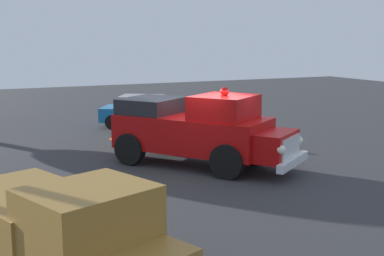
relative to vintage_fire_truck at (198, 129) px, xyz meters
The scene contains 9 objects.
ground_plane 1.34m from the vintage_fire_truck, 162.47° to the right, with size 60.00×60.00×0.00m, color #333335.
vintage_fire_truck is the anchor object (origin of this frame).
classic_hot_rod 7.64m from the vintage_fire_truck, ahead, with size 3.87×4.68×1.46m.
parked_pickup 8.68m from the vintage_fire_truck, 138.66° to the left, with size 5.13×3.35×1.90m.
lawn_chair_near_truck 4.36m from the vintage_fire_truck, 28.56° to the right, with size 0.63×0.63×1.02m.
lawn_chair_by_car 3.06m from the vintage_fire_truck, 21.76° to the right, with size 0.63×0.63×1.02m.
spectator_seated 4.21m from the vintage_fire_truck, 28.80° to the right, with size 0.63×0.53×1.29m.
spectator_standing 4.18m from the vintage_fire_truck, ahead, with size 0.64×0.39×1.68m.
traffic_cone 5.54m from the vintage_fire_truck, 11.90° to the left, with size 0.40×0.40×0.64m.
Camera 1 is at (-14.11, 7.38, 4.08)m, focal length 48.62 mm.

